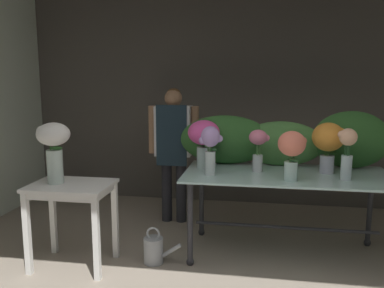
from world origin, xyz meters
name	(u,v)px	position (x,y,z in m)	size (l,w,h in m)	color
ground_plane	(229,252)	(0.00, 1.71, 0.00)	(7.57, 7.57, 0.00)	gray
wall_back	(240,101)	(0.00, 3.43, 1.38)	(5.82, 0.12, 2.77)	#4C4742
display_table_glass	(286,186)	(0.52, 1.75, 0.68)	(1.91, 0.92, 0.81)	#ACD2CE
side_table_white	(72,196)	(-1.37, 1.21, 0.65)	(0.71, 0.52, 0.76)	white
florist	(174,141)	(-0.71, 2.48, 0.96)	(0.59, 0.24, 1.57)	#232328
foliage_backdrop	(285,141)	(0.52, 2.09, 1.06)	(2.07, 0.31, 0.57)	#2D6028
vase_rosy_tulips	(258,146)	(0.25, 1.79, 1.05)	(0.20, 0.17, 0.40)	silver
vase_sunset_lilies	(329,141)	(0.90, 1.84, 1.11)	(0.31, 0.29, 0.48)	silver
vase_coral_stock	(292,149)	(0.54, 1.49, 1.08)	(0.25, 0.24, 0.44)	silver
vase_fuchsia_freesia	(204,137)	(-0.28, 1.87, 1.11)	(0.32, 0.31, 0.47)	silver
vase_peach_roses	(347,150)	(1.01, 1.60, 1.07)	(0.17, 0.15, 0.46)	silver
vase_lilac_dahlias	(210,146)	(-0.17, 1.58, 1.08)	(0.22, 0.17, 0.45)	silver
vase_white_roses_tall	(54,145)	(-1.51, 1.21, 1.10)	(0.31, 0.29, 0.54)	silver
watering_can	(154,250)	(-0.66, 1.38, 0.13)	(0.35, 0.18, 0.34)	#999EA3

